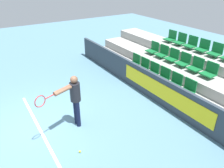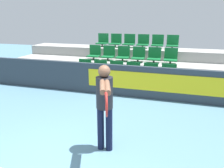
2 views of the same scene
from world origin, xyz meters
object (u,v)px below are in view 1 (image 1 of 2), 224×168
(stadium_chair_3, at_px, (163,76))
(stadium_chair_12, at_px, (171,37))
(stadium_chair_13, at_px, (180,40))
(stadium_chair_15, at_px, (203,47))
(stadium_chair_7, at_px, (162,53))
(tennis_ball, at_px, (80,152))
(stadium_chair_16, at_px, (216,51))
(stadium_chair_5, at_px, (188,89))
(stadium_chair_0, at_px, (134,61))
(tennis_player, at_px, (74,97))
(stadium_chair_11, at_px, (210,71))
(stadium_chair_9, at_px, (184,61))
(stadium_chair_10, at_px, (196,66))
(stadium_chair_2, at_px, (153,71))
(stadium_chair_14, at_px, (191,44))
(stadium_chair_8, at_px, (172,57))
(stadium_chair_6, at_px, (153,49))
(stadium_chair_1, at_px, (143,66))
(stadium_chair_4, at_px, (175,82))

(stadium_chair_3, height_order, stadium_chair_12, stadium_chair_12)
(stadium_chair_13, xyz_separation_m, stadium_chair_15, (1.24, 0.00, 0.00))
(stadium_chair_7, bearing_deg, tennis_ball, -64.03)
(stadium_chair_16, bearing_deg, stadium_chair_5, -74.20)
(stadium_chair_0, relative_size, tennis_player, 0.34)
(stadium_chair_3, height_order, stadium_chair_11, stadium_chair_11)
(stadium_chair_0, relative_size, stadium_chair_15, 1.00)
(stadium_chair_5, height_order, stadium_chair_9, stadium_chair_9)
(stadium_chair_10, bearing_deg, stadium_chair_15, 119.51)
(stadium_chair_2, distance_m, stadium_chair_14, 2.34)
(stadium_chair_9, distance_m, stadium_chair_11, 1.24)
(stadium_chair_3, bearing_deg, stadium_chair_16, 74.20)
(stadium_chair_3, height_order, stadium_chair_16, stadium_chair_16)
(stadium_chair_0, height_order, stadium_chair_12, stadium_chair_12)
(stadium_chair_8, relative_size, stadium_chair_15, 1.00)
(stadium_chair_15, distance_m, stadium_chair_16, 0.62)
(stadium_chair_2, relative_size, stadium_chair_14, 1.00)
(stadium_chair_9, relative_size, stadium_chair_14, 1.00)
(stadium_chair_7, xyz_separation_m, tennis_ball, (2.63, -5.40, -1.01))
(stadium_chair_10, height_order, stadium_chair_16, stadium_chair_16)
(stadium_chair_13, xyz_separation_m, stadium_chair_14, (0.62, 0.00, 0.00))
(stadium_chair_12, bearing_deg, stadium_chair_8, -41.46)
(stadium_chair_13, bearing_deg, stadium_chair_6, -119.51)
(stadium_chair_14, distance_m, stadium_chair_16, 1.24)
(stadium_chair_2, bearing_deg, stadium_chair_7, 119.51)
(stadium_chair_8, xyz_separation_m, stadium_chair_9, (0.62, 0.00, 0.00))
(stadium_chair_2, xyz_separation_m, stadium_chair_5, (1.86, 0.00, 0.00))
(stadium_chair_11, xyz_separation_m, stadium_chair_15, (-1.24, 1.10, 0.40))
(stadium_chair_3, relative_size, stadium_chair_15, 1.00)
(stadium_chair_7, relative_size, stadium_chair_9, 1.00)
(stadium_chair_3, bearing_deg, stadium_chair_8, 119.51)
(stadium_chair_6, relative_size, stadium_chair_13, 1.00)
(stadium_chair_12, distance_m, stadium_chair_14, 1.24)
(stadium_chair_0, height_order, stadium_chair_2, same)
(stadium_chair_6, xyz_separation_m, stadium_chair_16, (2.48, 1.10, 0.40))
(stadium_chair_2, bearing_deg, stadium_chair_12, 119.51)
(stadium_chair_0, bearing_deg, stadium_chair_1, 0.00)
(tennis_player, bearing_deg, stadium_chair_10, 65.98)
(stadium_chair_0, bearing_deg, stadium_chair_12, 90.00)
(stadium_chair_4, xyz_separation_m, stadium_chair_12, (-2.48, 2.19, 0.80))
(stadium_chair_7, xyz_separation_m, stadium_chair_9, (1.24, 0.00, 0.00))
(stadium_chair_12, relative_size, stadium_chair_16, 1.00)
(stadium_chair_13, bearing_deg, stadium_chair_4, -49.67)
(stadium_chair_13, distance_m, stadium_chair_14, 0.62)
(stadium_chair_3, xyz_separation_m, stadium_chair_5, (1.24, 0.00, 0.00))
(stadium_chair_15, distance_m, tennis_player, 6.11)
(stadium_chair_1, height_order, stadium_chair_11, stadium_chair_11)
(stadium_chair_1, bearing_deg, stadium_chair_6, 119.51)
(stadium_chair_4, height_order, stadium_chair_15, stadium_chair_15)
(stadium_chair_11, height_order, stadium_chair_16, stadium_chair_16)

